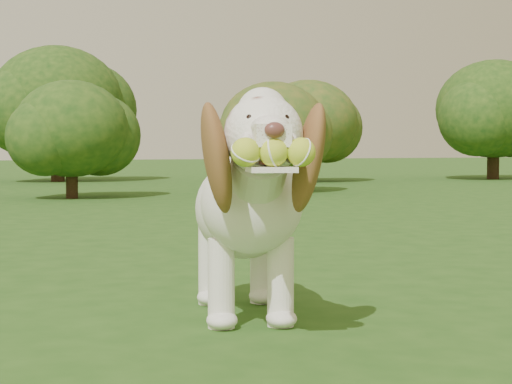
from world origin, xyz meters
name	(u,v)px	position (x,y,z in m)	size (l,w,h in m)	color
ground	(340,338)	(0.00, 0.00, 0.00)	(80.00, 80.00, 0.00)	#224A15
dog	(246,201)	(-0.17, 0.39, 0.43)	(0.64, 1.24, 0.81)	white
shrub_f	(308,122)	(5.69, 11.30, 1.08)	(1.78, 1.78, 1.84)	#382314
shrub_i	(57,102)	(1.57, 13.28, 1.45)	(2.38, 2.38, 2.47)	#382314
shrub_c	(71,129)	(0.76, 8.03, 0.85)	(1.40, 1.40, 1.45)	#382314
shrub_d	(273,127)	(3.60, 8.31, 0.90)	(1.48, 1.48, 1.53)	#382314
shrub_h	(494,109)	(9.60, 11.02, 1.37)	(2.25, 2.25, 2.33)	#382314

